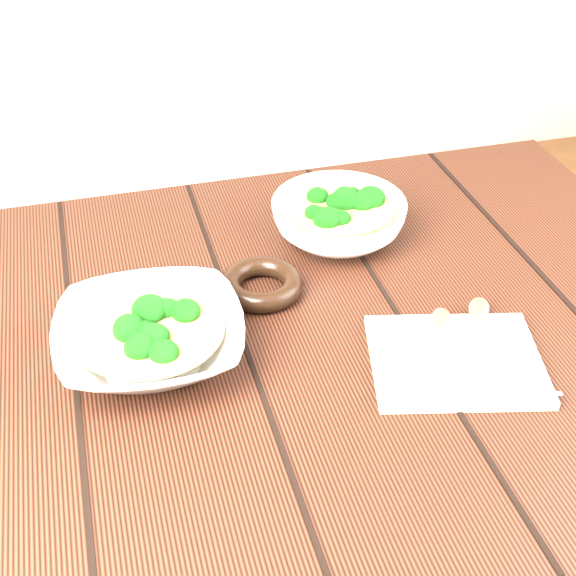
{
  "coord_description": "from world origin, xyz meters",
  "views": [
    {
      "loc": [
        -0.17,
        -0.74,
        1.37
      ],
      "look_at": [
        0.04,
        0.02,
        0.8
      ],
      "focal_mm": 50.0,
      "sensor_mm": 36.0,
      "label": 1
    }
  ],
  "objects_px": {
    "soup_bowl_front": "(150,338)",
    "soup_bowl_back": "(339,218)",
    "table": "(261,406)",
    "trivet": "(262,284)",
    "napkin": "(455,360)"
  },
  "relations": [
    {
      "from": "soup_bowl_front",
      "to": "soup_bowl_back",
      "type": "height_order",
      "value": "soup_bowl_back"
    },
    {
      "from": "soup_bowl_front",
      "to": "soup_bowl_back",
      "type": "xyz_separation_m",
      "value": [
        0.29,
        0.19,
        0.0
      ]
    },
    {
      "from": "trivet",
      "to": "soup_bowl_front",
      "type": "bearing_deg",
      "value": -149.78
    },
    {
      "from": "table",
      "to": "trivet",
      "type": "bearing_deg",
      "value": 73.61
    },
    {
      "from": "table",
      "to": "soup_bowl_front",
      "type": "distance_m",
      "value": 0.2
    },
    {
      "from": "table",
      "to": "soup_bowl_back",
      "type": "distance_m",
      "value": 0.29
    },
    {
      "from": "napkin",
      "to": "soup_bowl_front",
      "type": "bearing_deg",
      "value": 176.53
    },
    {
      "from": "soup_bowl_front",
      "to": "trivet",
      "type": "xyz_separation_m",
      "value": [
        0.16,
        0.09,
        -0.02
      ]
    },
    {
      "from": "soup_bowl_front",
      "to": "table",
      "type": "bearing_deg",
      "value": 2.16
    },
    {
      "from": "napkin",
      "to": "soup_bowl_back",
      "type": "bearing_deg",
      "value": 112.81
    },
    {
      "from": "table",
      "to": "napkin",
      "type": "bearing_deg",
      "value": -27.93
    },
    {
      "from": "soup_bowl_back",
      "to": "soup_bowl_front",
      "type": "bearing_deg",
      "value": -147.07
    },
    {
      "from": "soup_bowl_front",
      "to": "soup_bowl_back",
      "type": "bearing_deg",
      "value": 32.93
    },
    {
      "from": "soup_bowl_back",
      "to": "trivet",
      "type": "bearing_deg",
      "value": -144.2
    },
    {
      "from": "table",
      "to": "napkin",
      "type": "xyz_separation_m",
      "value": [
        0.21,
        -0.11,
        0.13
      ]
    }
  ]
}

